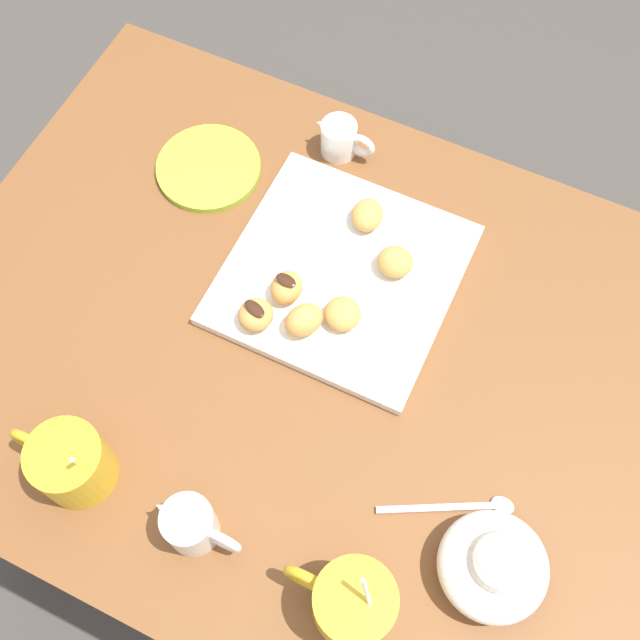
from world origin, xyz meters
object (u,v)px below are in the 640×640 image
(ice_cream_bowl, at_px, (494,566))
(beignet_4, at_px, (257,313))
(coffee_mug_mustard_right, at_px, (69,462))
(beignet_3, at_px, (287,288))
(saucer_lime_left, at_px, (209,168))
(pastry_plate_square, at_px, (342,274))
(chocolate_sauce_pitcher, at_px, (340,137))
(beignet_2, at_px, (343,314))
(beignet_0, at_px, (395,262))
(beignet_5, at_px, (304,320))
(beignet_1, at_px, (367,215))
(cream_pitcher_white, at_px, (192,525))
(coffee_mug_mustard_left, at_px, (352,602))
(dining_table, at_px, (312,387))

(ice_cream_bowl, height_order, beignet_4, ice_cream_bowl)
(coffee_mug_mustard_right, bearing_deg, beignet_3, -110.99)
(saucer_lime_left, height_order, beignet_4, beignet_4)
(pastry_plate_square, xyz_separation_m, chocolate_sauce_pitcher, (0.09, -0.19, 0.02))
(chocolate_sauce_pitcher, height_order, beignet_2, chocolate_sauce_pitcher)
(ice_cream_bowl, relative_size, chocolate_sauce_pitcher, 1.35)
(coffee_mug_mustard_right, xyz_separation_m, chocolate_sauce_pitcher, (-0.08, -0.57, -0.02))
(chocolate_sauce_pitcher, bearing_deg, beignet_0, 134.29)
(saucer_lime_left, xyz_separation_m, beignet_5, (-0.24, 0.17, 0.03))
(beignet_1, relative_size, beignet_2, 1.04)
(cream_pitcher_white, relative_size, ice_cream_bowl, 0.84)
(cream_pitcher_white, bearing_deg, coffee_mug_mustard_right, -0.48)
(pastry_plate_square, distance_m, beignet_4, 0.13)
(coffee_mug_mustard_right, distance_m, beignet_3, 0.34)
(coffee_mug_mustard_right, bearing_deg, coffee_mug_mustard_left, 180.00)
(ice_cream_bowl, bearing_deg, saucer_lime_left, -32.45)
(beignet_0, bearing_deg, beignet_3, 40.87)
(coffee_mug_mustard_right, height_order, beignet_4, coffee_mug_mustard_right)
(chocolate_sauce_pitcher, relative_size, beignet_1, 1.82)
(chocolate_sauce_pitcher, bearing_deg, pastry_plate_square, 115.64)
(ice_cream_bowl, bearing_deg, chocolate_sauce_pitcher, -49.30)
(beignet_0, height_order, beignet_3, beignet_3)
(coffee_mug_mustard_left, xyz_separation_m, beignet_2, (0.16, -0.32, -0.02))
(cream_pitcher_white, bearing_deg, saucer_lime_left, -62.73)
(ice_cream_bowl, relative_size, beignet_4, 2.64)
(saucer_lime_left, bearing_deg, beignet_0, 171.85)
(ice_cream_bowl, distance_m, beignet_2, 0.35)
(ice_cream_bowl, height_order, chocolate_sauce_pitcher, ice_cream_bowl)
(coffee_mug_mustard_left, xyz_separation_m, beignet_3, (0.24, -0.32, -0.01))
(beignet_2, relative_size, beignet_3, 1.03)
(saucer_lime_left, distance_m, beignet_4, 0.26)
(chocolate_sauce_pitcher, bearing_deg, coffee_mug_mustard_left, 115.93)
(ice_cream_bowl, distance_m, beignet_4, 0.42)
(chocolate_sauce_pitcher, xyz_separation_m, saucer_lime_left, (0.16, 0.11, -0.03))
(beignet_3, bearing_deg, saucer_lime_left, -35.53)
(beignet_1, height_order, beignet_5, beignet_5)
(beignet_2, bearing_deg, chocolate_sauce_pitcher, -64.47)
(coffee_mug_mustard_right, xyz_separation_m, beignet_0, (-0.23, -0.41, -0.01))
(coffee_mug_mustard_left, xyz_separation_m, chocolate_sauce_pitcher, (0.28, -0.57, -0.02))
(saucer_lime_left, bearing_deg, beignet_3, 144.47)
(pastry_plate_square, relative_size, beignet_1, 5.86)
(beignet_1, relative_size, beignet_5, 0.96)
(dining_table, bearing_deg, pastry_plate_square, -85.52)
(beignet_1, bearing_deg, beignet_0, 140.57)
(dining_table, xyz_separation_m, beignet_0, (-0.05, -0.15, 0.17))
(pastry_plate_square, relative_size, beignet_0, 6.15)
(beignet_1, xyz_separation_m, beignet_2, (-0.03, 0.15, 0.00))
(cream_pitcher_white, distance_m, chocolate_sauce_pitcher, 0.58)
(beignet_4, bearing_deg, beignet_1, -108.98)
(beignet_0, relative_size, beignet_4, 1.03)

